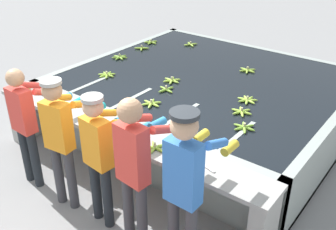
# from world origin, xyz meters

# --- Properties ---
(ground_plane) EXTENTS (80.00, 80.00, 0.00)m
(ground_plane) POSITION_xyz_m (0.00, 0.00, 0.00)
(ground_plane) COLOR gray
(ground_plane) RESTS_ON ground
(wash_tank) EXTENTS (4.10, 3.63, 0.84)m
(wash_tank) POSITION_xyz_m (0.00, 2.25, 0.41)
(wash_tank) COLOR gray
(wash_tank) RESTS_ON ground
(work_ledge) EXTENTS (4.10, 0.45, 0.84)m
(work_ledge) POSITION_xyz_m (0.00, 0.23, 0.59)
(work_ledge) COLOR #9E9E99
(work_ledge) RESTS_ON ground
(worker_0) EXTENTS (0.42, 0.71, 1.56)m
(worker_0) POSITION_xyz_m (-0.92, -0.36, 0.93)
(worker_0) COLOR #1E2328
(worker_0) RESTS_ON ground
(worker_1) EXTENTS (0.46, 0.73, 1.61)m
(worker_1) POSITION_xyz_m (-0.25, -0.37, 0.97)
(worker_1) COLOR #38383D
(worker_1) RESTS_ON ground
(worker_2) EXTENTS (0.45, 0.73, 1.57)m
(worker_2) POSITION_xyz_m (0.31, -0.31, 0.94)
(worker_2) COLOR #1E2328
(worker_2) RESTS_ON ground
(worker_3) EXTENTS (0.45, 0.73, 1.73)m
(worker_3) POSITION_xyz_m (0.86, -0.38, 1.04)
(worker_3) COLOR #38383D
(worker_3) RESTS_ON ground
(worker_4) EXTENTS (0.41, 0.72, 1.76)m
(worker_4) POSITION_xyz_m (1.41, -0.34, 1.08)
(worker_4) COLOR #38383D
(worker_4) RESTS_ON ground
(banana_bunch_floating_0) EXTENTS (0.28, 0.28, 0.08)m
(banana_bunch_floating_0) POSITION_xyz_m (-1.66, 2.03, 0.86)
(banana_bunch_floating_0) COLOR #75A333
(banana_bunch_floating_0) RESTS_ON wash_tank
(banana_bunch_floating_1) EXTENTS (0.27, 0.28, 0.08)m
(banana_bunch_floating_1) POSITION_xyz_m (-1.77, 3.02, 0.86)
(banana_bunch_floating_1) COLOR #8CB738
(banana_bunch_floating_1) RESTS_ON wash_tank
(banana_bunch_floating_2) EXTENTS (0.28, 0.28, 0.08)m
(banana_bunch_floating_2) POSITION_xyz_m (0.89, 1.85, 0.86)
(banana_bunch_floating_2) COLOR #9EC642
(banana_bunch_floating_2) RESTS_ON wash_tank
(banana_bunch_floating_3) EXTENTS (0.28, 0.27, 0.08)m
(banana_bunch_floating_3) POSITION_xyz_m (0.38, 2.83, 0.86)
(banana_bunch_floating_3) COLOR #93BC3D
(banana_bunch_floating_3) RESTS_ON wash_tank
(banana_bunch_floating_4) EXTENTS (0.28, 0.28, 0.08)m
(banana_bunch_floating_4) POSITION_xyz_m (-1.26, 1.32, 0.86)
(banana_bunch_floating_4) COLOR #8CB738
(banana_bunch_floating_4) RESTS_ON wash_tank
(banana_bunch_floating_5) EXTENTS (0.25, 0.25, 0.08)m
(banana_bunch_floating_5) POSITION_xyz_m (-1.09, 3.37, 0.86)
(banana_bunch_floating_5) COLOR #93BC3D
(banana_bunch_floating_5) RESTS_ON wash_tank
(banana_bunch_floating_6) EXTENTS (0.28, 0.28, 0.08)m
(banana_bunch_floating_6) POSITION_xyz_m (-0.19, 1.45, 0.86)
(banana_bunch_floating_6) COLOR #75A333
(banana_bunch_floating_6) RESTS_ON wash_tank
(banana_bunch_floating_7) EXTENTS (0.28, 0.27, 0.08)m
(banana_bunch_floating_7) POSITION_xyz_m (0.99, 1.49, 0.86)
(banana_bunch_floating_7) COLOR #93BC3D
(banana_bunch_floating_7) RESTS_ON wash_tank
(banana_bunch_floating_8) EXTENTS (0.28, 0.26, 0.08)m
(banana_bunch_floating_8) POSITION_xyz_m (1.21, 1.16, 0.86)
(banana_bunch_floating_8) COLOR #75A333
(banana_bunch_floating_8) RESTS_ON wash_tank
(banana_bunch_floating_9) EXTENTS (0.28, 0.27, 0.08)m
(banana_bunch_floating_9) POSITION_xyz_m (-0.33, 1.76, 0.86)
(banana_bunch_floating_9) COLOR #9EC642
(banana_bunch_floating_9) RESTS_ON wash_tank
(banana_bunch_floating_10) EXTENTS (0.28, 0.27, 0.08)m
(banana_bunch_floating_10) POSITION_xyz_m (-0.07, 0.97, 0.86)
(banana_bunch_floating_10) COLOR #93BC3D
(banana_bunch_floating_10) RESTS_ON wash_tank
(banana_bunch_floating_11) EXTENTS (0.24, 0.24, 0.08)m
(banana_bunch_floating_11) POSITION_xyz_m (-1.68, 2.63, 0.86)
(banana_bunch_floating_11) COLOR #8CB738
(banana_bunch_floating_11) RESTS_ON wash_tank
(banana_bunch_ledge_0) EXTENTS (0.27, 0.28, 0.08)m
(banana_bunch_ledge_0) POSITION_xyz_m (0.65, 0.16, 0.86)
(banana_bunch_ledge_0) COLOR #93BC3D
(banana_bunch_ledge_0) RESTS_ON work_ledge
(banana_bunch_ledge_1) EXTENTS (0.28, 0.28, 0.08)m
(banana_bunch_ledge_1) POSITION_xyz_m (-1.74, 0.16, 0.86)
(banana_bunch_ledge_1) COLOR #93BC3D
(banana_bunch_ledge_1) RESTS_ON work_ledge
(banana_bunch_ledge_2) EXTENTS (0.28, 0.27, 0.08)m
(banana_bunch_ledge_2) POSITION_xyz_m (0.01, 0.22, 0.86)
(banana_bunch_ledge_2) COLOR #9EC642
(banana_bunch_ledge_2) RESTS_ON work_ledge
(knife_0) EXTENTS (0.30, 0.24, 0.02)m
(knife_0) POSITION_xyz_m (-0.44, 0.12, 0.85)
(knife_0) COLOR silver
(knife_0) RESTS_ON work_ledge
(knife_1) EXTENTS (0.34, 0.13, 0.02)m
(knife_1) POSITION_xyz_m (1.17, 0.25, 0.85)
(knife_1) COLOR silver
(knife_1) RESTS_ON work_ledge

